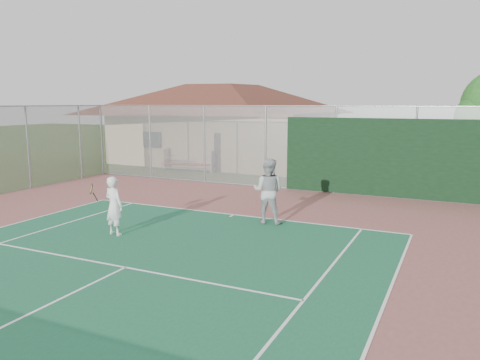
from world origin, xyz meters
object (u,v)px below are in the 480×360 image
Objects in this scene: clubhouse at (223,116)px; bleachers at (194,158)px; player_grey_back at (268,191)px; player_white_front at (114,206)px.

bleachers is (0.07, -3.69, -2.24)m from clubhouse.
clubhouse reaches higher than bleachers.
player_grey_back is at bearing -55.77° from clubhouse.
player_white_front is (4.74, -12.13, 0.22)m from bleachers.
player_white_front is 4.52m from player_grey_back.
player_grey_back is (8.14, -12.78, -1.87)m from clubhouse.
player_grey_back is at bearing -54.87° from bleachers.
player_white_front is at bearing 35.48° from player_grey_back.
player_grey_back reaches higher than bleachers.
clubhouse is 4.32m from bleachers.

